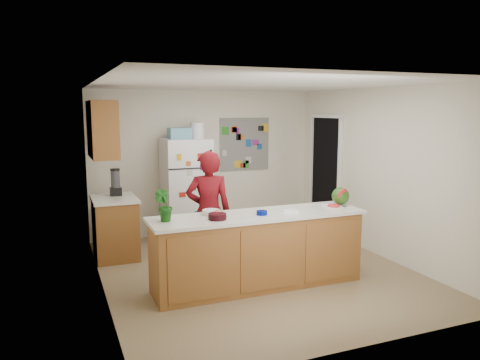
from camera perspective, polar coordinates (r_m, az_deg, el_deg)
name	(u,v)px	position (r m, az deg, el deg)	size (l,w,h in m)	color
floor	(256,272)	(6.49, 2.01, -11.10)	(4.00, 4.50, 0.02)	brown
wall_back	(205,162)	(8.28, -4.31, 2.16)	(4.00, 0.02, 2.50)	beige
wall_left	(99,190)	(5.68, -16.80, -1.18)	(0.02, 4.50, 2.50)	beige
wall_right	(381,173)	(7.23, 16.79, 0.87)	(0.02, 4.50, 2.50)	beige
ceiling	(257,83)	(6.12, 2.13, 11.71)	(4.00, 4.50, 0.02)	white
doorway	(326,175)	(8.41, 10.42, 0.57)	(0.03, 0.85, 2.04)	black
peninsula_base	(258,252)	(5.84, 2.23, -8.73)	(2.60, 0.62, 0.88)	brown
peninsula_top	(258,215)	(5.72, 2.26, -4.32)	(2.68, 0.70, 0.04)	silver
side_counter_base	(115,229)	(7.19, -14.97, -5.75)	(0.60, 0.80, 0.86)	brown
side_counter_top	(114,199)	(7.10, -15.11, -2.23)	(0.64, 0.84, 0.04)	silver
upper_cabinets	(102,129)	(6.92, -16.47, 5.96)	(0.35, 1.00, 0.80)	brown
refrigerator	(186,190)	(7.85, -6.56, -1.18)	(0.75, 0.70, 1.70)	silver
fridge_top_bin	(179,133)	(7.72, -7.40, 5.66)	(0.35, 0.28, 0.18)	#5999B2
photo_collage	(245,144)	(8.49, 0.56, 4.38)	(0.95, 0.01, 0.95)	slate
person	(209,212)	(6.25, -3.85, -3.93)	(0.60, 0.39, 1.65)	#5F0B11
blender_appliance	(116,183)	(7.22, -14.94, -0.35)	(0.13, 0.13, 0.38)	black
cutting_board	(337,206)	(6.29, 11.77, -3.07)	(0.35, 0.27, 0.01)	silver
watermelon	(341,196)	(6.31, 12.16, -1.91)	(0.23, 0.23, 0.23)	#285B12
watermelon_slice	(334,206)	(6.19, 11.35, -3.07)	(0.15, 0.15, 0.02)	red
cherry_bowl	(217,216)	(5.42, -2.78, -4.46)	(0.21, 0.21, 0.07)	black
white_bowl	(211,212)	(5.66, -3.54, -3.94)	(0.21, 0.21, 0.06)	white
cobalt_bowl	(262,213)	(5.65, 2.68, -4.02)	(0.13, 0.13, 0.05)	#000C67
plate	(218,216)	(5.54, -2.67, -4.44)	(0.24, 0.24, 0.02)	#BEAF8F
paper_towel	(289,211)	(5.85, 6.03, -3.77)	(0.19, 0.17, 0.02)	white
keys	(345,207)	(6.23, 12.71, -3.21)	(0.09, 0.04, 0.01)	slate
potted_plant	(164,205)	(5.36, -9.29, -3.08)	(0.20, 0.16, 0.37)	#0C3B0A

